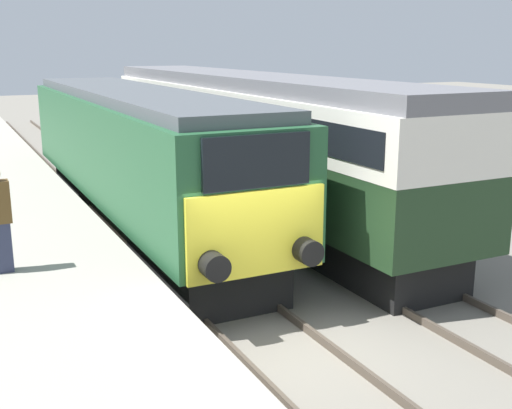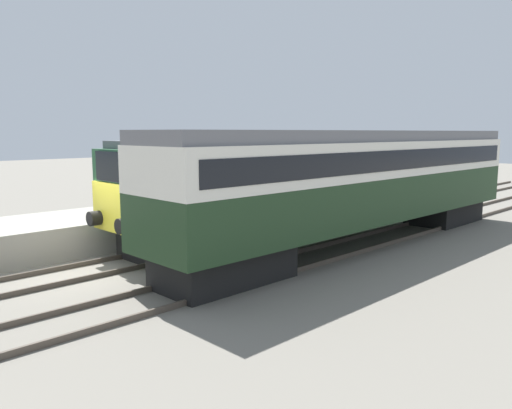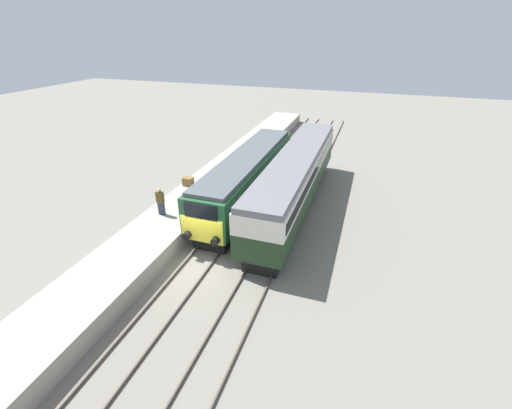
# 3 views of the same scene
# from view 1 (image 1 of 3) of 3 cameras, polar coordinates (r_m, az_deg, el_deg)

# --- Properties ---
(ground_plane) EXTENTS (120.00, 120.00, 0.00)m
(ground_plane) POSITION_cam_1_polar(r_m,az_deg,el_deg) (10.39, 2.38, -13.02)
(ground_plane) COLOR slate
(platform_left) EXTENTS (3.50, 50.00, 1.04)m
(platform_left) POSITION_cam_1_polar(r_m,az_deg,el_deg) (16.69, -21.34, -1.59)
(platform_left) COLOR #9E998C
(platform_left) RESTS_ON ground_plane
(rails_near_track) EXTENTS (1.51, 60.00, 0.14)m
(rails_near_track) POSITION_cam_1_polar(r_m,az_deg,el_deg) (14.61, -7.05, -4.70)
(rails_near_track) COLOR #4C4238
(rails_near_track) RESTS_ON ground_plane
(rails_far_track) EXTENTS (1.50, 60.00, 0.14)m
(rails_far_track) POSITION_cam_1_polar(r_m,az_deg,el_deg) (15.98, 4.54, -3.01)
(rails_far_track) COLOR #4C4238
(rails_far_track) RESTS_ON ground_plane
(locomotive) EXTENTS (2.70, 14.70, 3.64)m
(locomotive) POSITION_cam_1_polar(r_m,az_deg,el_deg) (16.98, -10.67, 4.66)
(locomotive) COLOR black
(locomotive) RESTS_ON ground_plane
(passenger_carriage) EXTENTS (2.75, 17.04, 3.95)m
(passenger_carriage) POSITION_cam_1_polar(r_m,az_deg,el_deg) (18.51, -0.85, 6.70)
(passenger_carriage) COLOR black
(passenger_carriage) RESTS_ON ground_plane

